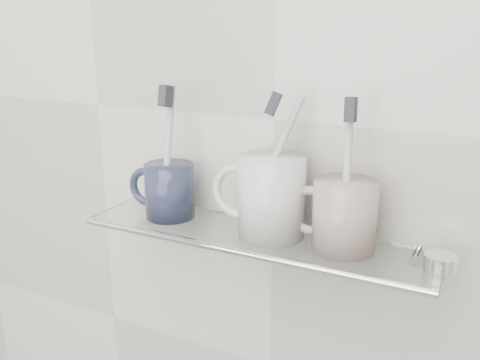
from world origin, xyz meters
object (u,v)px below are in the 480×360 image
Objects in this scene: mug_center at (272,197)px; mug_right at (345,216)px; mug_left at (170,191)px; shelf_glass at (254,237)px.

mug_right is (0.10, 0.00, -0.01)m from mug_center.
mug_left is at bearing 176.38° from mug_center.
mug_right reaches higher than mug_left.
mug_center is 1.22× the size of mug_right.
mug_center reaches higher than mug_left.
mug_left is (-0.14, 0.00, 0.04)m from shelf_glass.
mug_center reaches higher than mug_right.
mug_left reaches higher than shelf_glass.
mug_center is (0.17, 0.00, 0.02)m from mug_left.
mug_right is at bearing 2.31° from shelf_glass.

